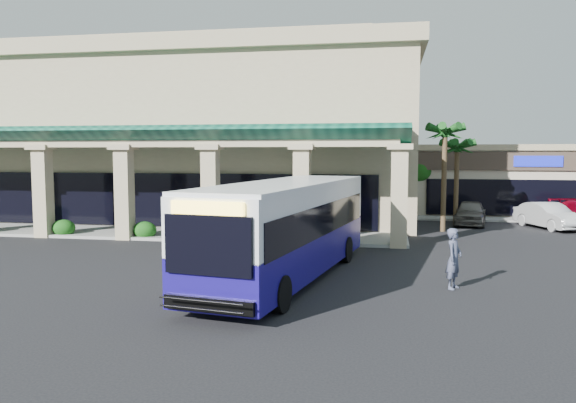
% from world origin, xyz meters
% --- Properties ---
extents(ground, '(110.00, 110.00, 0.00)m').
position_xyz_m(ground, '(0.00, 0.00, 0.00)').
color(ground, black).
extents(main_building, '(30.80, 14.80, 11.35)m').
position_xyz_m(main_building, '(-8.00, 16.00, 5.67)').
color(main_building, tan).
rests_on(main_building, ground).
extents(arcade, '(30.00, 6.20, 5.70)m').
position_xyz_m(arcade, '(-8.00, 6.80, 2.85)').
color(arcade, '#0B4635').
rests_on(arcade, ground).
extents(strip_mall, '(22.50, 12.50, 4.90)m').
position_xyz_m(strip_mall, '(18.00, 24.00, 2.45)').
color(strip_mall, beige).
rests_on(strip_mall, ground).
extents(palm_0, '(2.40, 2.40, 6.60)m').
position_xyz_m(palm_0, '(8.50, 11.00, 3.30)').
color(palm_0, '#113F13').
rests_on(palm_0, ground).
extents(palm_1, '(2.40, 2.40, 5.80)m').
position_xyz_m(palm_1, '(9.50, 14.00, 2.90)').
color(palm_1, '#113F13').
rests_on(palm_1, ground).
extents(broadleaf_tree, '(2.60, 2.60, 4.81)m').
position_xyz_m(broadleaf_tree, '(7.50, 19.00, 2.41)').
color(broadleaf_tree, '#154A10').
rests_on(broadleaf_tree, ground).
extents(transit_bus, '(4.70, 12.31, 3.36)m').
position_xyz_m(transit_bus, '(2.10, -2.06, 1.68)').
color(transit_bus, navy).
rests_on(transit_bus, ground).
extents(pedestrian, '(0.72, 0.84, 1.95)m').
position_xyz_m(pedestrian, '(7.64, -2.49, 0.98)').
color(pedestrian, '#464C66').
rests_on(pedestrian, ground).
extents(car_silver, '(2.49, 4.60, 1.49)m').
position_xyz_m(car_silver, '(10.39, 14.31, 0.74)').
color(car_silver, slate).
rests_on(car_silver, ground).
extents(car_white, '(3.18, 4.80, 1.49)m').
position_xyz_m(car_white, '(14.55, 13.27, 0.75)').
color(car_white, silver).
rests_on(car_white, ground).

